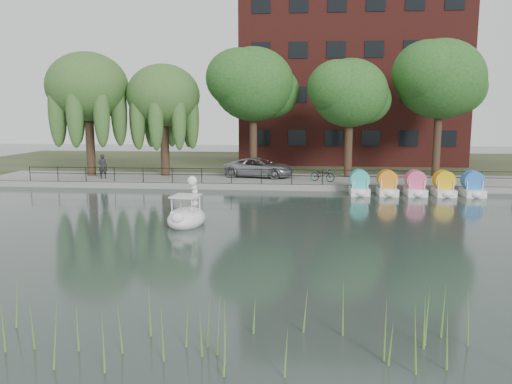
# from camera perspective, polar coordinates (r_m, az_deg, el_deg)

# --- Properties ---
(ground_plane) EXTENTS (120.00, 120.00, 0.00)m
(ground_plane) POSITION_cam_1_polar(r_m,az_deg,el_deg) (20.06, -2.49, -5.43)
(ground_plane) COLOR #38453F
(promenade) EXTENTS (40.00, 6.00, 0.40)m
(promenade) POSITION_cam_1_polar(r_m,az_deg,el_deg) (35.67, 0.98, 1.26)
(promenade) COLOR gray
(promenade) RESTS_ON ground_plane
(kerb) EXTENTS (40.00, 0.25, 0.40)m
(kerb) POSITION_cam_1_polar(r_m,az_deg,el_deg) (32.76, 0.59, 0.57)
(kerb) COLOR gray
(kerb) RESTS_ON ground_plane
(land_strip) EXTENTS (60.00, 22.00, 0.36)m
(land_strip) POSITION_cam_1_polar(r_m,az_deg,el_deg) (49.55, 2.20, 3.40)
(land_strip) COLOR #47512D
(land_strip) RESTS_ON ground_plane
(railing) EXTENTS (32.00, 0.05, 1.00)m
(railing) POSITION_cam_1_polar(r_m,az_deg,el_deg) (32.83, 0.62, 2.25)
(railing) COLOR black
(railing) RESTS_ON promenade
(apartment_building) EXTENTS (20.00, 10.07, 18.00)m
(apartment_building) POSITION_cam_1_polar(r_m,az_deg,el_deg) (49.60, 10.61, 13.88)
(apartment_building) COLOR #4C1E16
(apartment_building) RESTS_ON land_strip
(willow_left) EXTENTS (5.88, 5.88, 9.01)m
(willow_left) POSITION_cam_1_polar(r_m,az_deg,el_deg) (39.07, -18.71, 11.27)
(willow_left) COLOR #473323
(willow_left) RESTS_ON promenade
(willow_mid) EXTENTS (5.32, 5.32, 8.15)m
(willow_mid) POSITION_cam_1_polar(r_m,az_deg,el_deg) (37.66, -10.54, 10.74)
(willow_mid) COLOR #473323
(willow_mid) RESTS_ON promenade
(broadleaf_center) EXTENTS (6.00, 6.00, 9.25)m
(broadleaf_center) POSITION_cam_1_polar(r_m,az_deg,el_deg) (37.48, -0.32, 12.14)
(broadleaf_center) COLOR #473323
(broadleaf_center) RESTS_ON promenade
(broadleaf_right) EXTENTS (5.40, 5.40, 8.32)m
(broadleaf_right) POSITION_cam_1_polar(r_m,az_deg,el_deg) (36.93, 10.68, 10.99)
(broadleaf_right) COLOR #473323
(broadleaf_right) RESTS_ON promenade
(broadleaf_far) EXTENTS (6.30, 6.30, 9.71)m
(broadleaf_far) POSITION_cam_1_polar(r_m,az_deg,el_deg) (39.09, 20.33, 11.96)
(broadleaf_far) COLOR #473323
(broadleaf_far) RESTS_ON promenade
(minivan) EXTENTS (3.78, 6.18, 1.60)m
(minivan) POSITION_cam_1_polar(r_m,az_deg,el_deg) (36.24, 0.37, 2.98)
(minivan) COLOR gray
(minivan) RESTS_ON promenade
(bicycle) EXTENTS (1.22, 1.82, 1.00)m
(bicycle) POSITION_cam_1_polar(r_m,az_deg,el_deg) (34.22, 7.62, 2.03)
(bicycle) COLOR gray
(bicycle) RESTS_ON promenade
(pedestrian) EXTENTS (0.78, 0.58, 1.98)m
(pedestrian) POSITION_cam_1_polar(r_m,az_deg,el_deg) (37.10, -17.12, 3.01)
(pedestrian) COLOR black
(pedestrian) RESTS_ON promenade
(swan_boat) EXTENTS (1.90, 2.70, 2.13)m
(swan_boat) POSITION_cam_1_polar(r_m,az_deg,el_deg) (22.77, -7.90, -2.56)
(swan_boat) COLOR white
(swan_boat) RESTS_ON ground_plane
(pedal_boat_row) EXTENTS (7.95, 1.70, 1.40)m
(pedal_boat_row) POSITION_cam_1_polar(r_m,az_deg,el_deg) (32.21, 17.75, 0.73)
(pedal_boat_row) COLOR white
(pedal_boat_row) RESTS_ON ground_plane
(reed_bank) EXTENTS (24.00, 2.40, 1.20)m
(reed_bank) POSITION_cam_1_polar(r_m,az_deg,el_deg) (10.71, 1.38, -15.20)
(reed_bank) COLOR #669938
(reed_bank) RESTS_ON ground_plane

